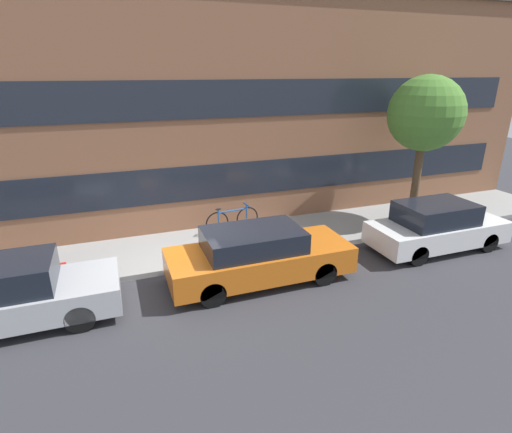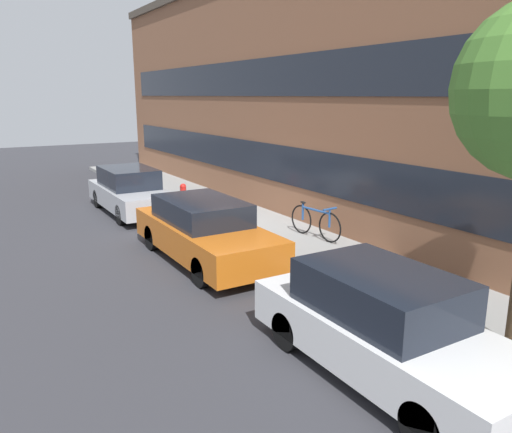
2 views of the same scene
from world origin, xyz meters
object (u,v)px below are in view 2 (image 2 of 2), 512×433
object	(u,v)px
parked_car_white	(385,326)
fire_hydrant	(183,195)
parked_car_orange	(204,231)
bicycle	(315,221)
parked_car_silver	(130,191)

from	to	relation	value
parked_car_white	fire_hydrant	distance (m)	10.33
parked_car_orange	parked_car_white	bearing A→B (deg)	0.00
parked_car_orange	bicycle	xyz separation A→B (m)	(0.23, 2.93, -0.12)
parked_car_white	bicycle	size ratio (longest dim) A/B	2.30
parked_car_silver	parked_car_orange	size ratio (longest dim) A/B	0.95
bicycle	parked_car_white	bearing A→B (deg)	-35.01
parked_car_silver	parked_car_white	xyz separation A→B (m)	(10.99, 0.00, -0.00)
fire_hydrant	bicycle	xyz separation A→B (m)	(4.92, 1.47, 0.03)
parked_car_white	fire_hydrant	size ratio (longest dim) A/B	5.26
parked_car_white	parked_car_silver	bearing A→B (deg)	180.00
parked_car_orange	parked_car_white	size ratio (longest dim) A/B	1.11
parked_car_orange	fire_hydrant	bearing A→B (deg)	162.67
parked_car_orange	fire_hydrant	size ratio (longest dim) A/B	5.86
parked_car_orange	parked_car_silver	bearing A→B (deg)	180.00
parked_car_silver	fire_hydrant	world-z (taller)	parked_car_silver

